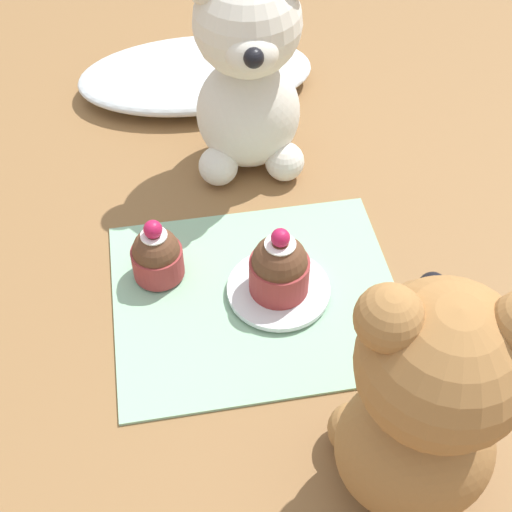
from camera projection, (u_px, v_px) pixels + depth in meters
The scene contains 8 objects.
ground_plane at pixel (256, 298), 0.63m from camera, with size 4.00×4.00×0.00m, color olive.
knitted_placemat at pixel (256, 296), 0.63m from camera, with size 0.25×0.21×0.01m, color #8EBC99.
tulle_cloth at pixel (196, 74), 0.84m from camera, with size 0.28×0.15×0.04m, color white.
teddy_bear_cream at pixel (248, 73), 0.68m from camera, with size 0.11×0.12×0.22m.
teddy_bear_tan at pixel (425, 407), 0.44m from camera, with size 0.12×0.12×0.22m.
cupcake_near_cream_bear at pixel (157, 255), 0.63m from camera, with size 0.05×0.05×0.06m.
saucer_plate at pixel (279, 291), 0.63m from camera, with size 0.09×0.09×0.01m, color silver.
cupcake_near_tan_bear at pixel (280, 269), 0.61m from camera, with size 0.05×0.05×0.07m.
Camera 1 is at (-0.07, -0.39, 0.50)m, focal length 50.00 mm.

